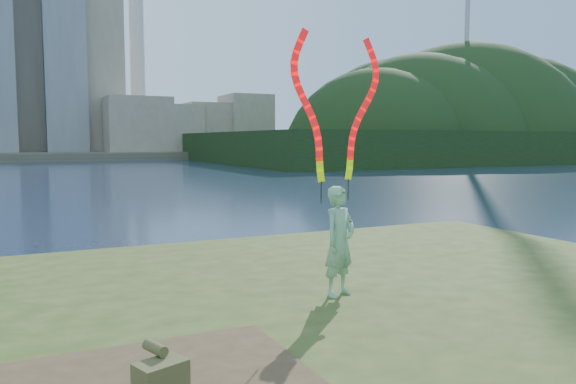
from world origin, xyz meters
TOP-DOWN VIEW (x-y plane):
  - ground at (0.00, 0.00)m, footprint 320.00×320.00m
  - grassy_knoll at (0.00, -2.30)m, footprint 20.00×18.00m
  - far_shore at (0.00, 95.00)m, footprint 320.00×40.00m
  - wooded_hill at (59.57, 59.96)m, footprint 78.00×50.00m
  - woman_with_ribbons at (0.97, -0.95)m, footprint 1.88×0.78m
  - canvas_bag at (-1.99, -2.98)m, footprint 0.48×0.54m

SIDE VIEW (x-z plane):
  - ground at x=0.00m, z-range 0.00..0.00m
  - wooded_hill at x=59.57m, z-range -31.34..31.66m
  - grassy_knoll at x=0.00m, z-range -0.06..0.74m
  - far_shore at x=0.00m, z-range 0.00..1.20m
  - canvas_bag at x=-1.99m, z-range 0.77..1.16m
  - woman_with_ribbons at x=0.97m, z-range 0.27..4.19m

